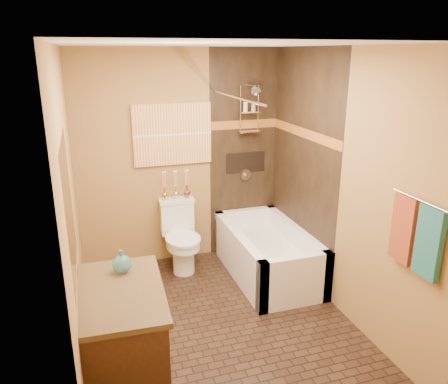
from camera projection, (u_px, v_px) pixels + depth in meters
name	position (u px, v px, depth m)	size (l,w,h in m)	color
floor	(220.00, 323.00, 4.12)	(3.00, 3.00, 0.00)	black
wall_left	(72.00, 213.00, 3.39)	(0.02, 3.00, 2.50)	olive
wall_right	(341.00, 185.00, 4.09)	(0.02, 3.00, 2.50)	olive
wall_back	(181.00, 159.00, 5.10)	(2.40, 0.02, 2.50)	olive
wall_front	(301.00, 282.00, 2.38)	(2.40, 0.02, 2.50)	olive
ceiling	(219.00, 44.00, 3.35)	(3.00, 3.00, 0.00)	silver
alcove_tile_back	(243.00, 155.00, 5.31)	(0.85, 0.01, 2.50)	black
alcove_tile_right	(302.00, 166.00, 4.77)	(0.01, 1.50, 2.50)	black
mosaic_band_back	(244.00, 124.00, 5.19)	(0.85, 0.01, 0.10)	brown
mosaic_band_right	(303.00, 133.00, 4.65)	(0.01, 1.50, 0.10)	brown
alcove_niche	(245.00, 163.00, 5.35)	(0.50, 0.01, 0.25)	black
shower_fixtures	(249.00, 122.00, 5.09)	(0.24, 0.33, 1.16)	silver
curtain_rod	(235.00, 97.00, 4.30)	(0.03, 0.03, 1.55)	silver
towel_bar	(420.00, 200.00, 3.06)	(0.02, 0.02, 0.55)	silver
towel_teal	(429.00, 243.00, 3.03)	(0.05, 0.22, 0.52)	#1B585A
towel_rust	(404.00, 229.00, 3.27)	(0.05, 0.22, 0.52)	maroon
sunset_painting	(172.00, 134.00, 4.95)	(0.90, 0.04, 0.70)	orange
vanity_mirror	(69.00, 208.00, 2.77)	(0.01, 1.00, 0.90)	white
bathtub	(267.00, 257.00, 4.97)	(0.80, 1.50, 0.55)	white
toilet	(181.00, 236.00, 5.06)	(0.41, 0.61, 0.80)	white
vanity	(123.00, 342.00, 3.17)	(0.64, 1.00, 0.86)	black
teal_bottle	(122.00, 261.00, 3.26)	(0.14, 0.14, 0.22)	#267174
bud_vases	(176.00, 184.00, 5.05)	(0.34, 0.07, 0.33)	gold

